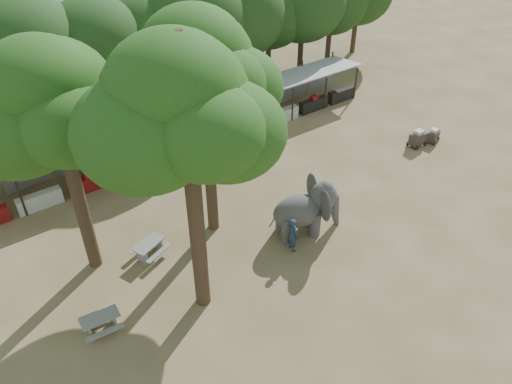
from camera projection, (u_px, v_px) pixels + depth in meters
ground at (335, 270)px, 23.50m from camera, size 100.00×100.00×0.00m
vendor_stalls at (188, 130)px, 31.82m from camera, size 28.00×2.99×2.80m
yard_tree_left at (50, 108)px, 19.03m from camera, size 7.10×6.90×11.02m
yard_tree_center at (180, 113)px, 16.57m from camera, size 7.10×6.90×12.04m
yard_tree_back at (198, 71)px, 20.97m from camera, size 7.10×6.90×11.36m
backdrop_trees at (144, 40)px, 32.60m from camera, size 46.46×5.95×8.33m
elephant at (307, 209)px, 24.92m from camera, size 3.87×2.85×2.87m
handler at (293, 235)px, 24.08m from camera, size 0.50×0.72×1.91m
picnic_table_near at (101, 321)px, 20.46m from camera, size 1.66×1.51×0.78m
picnic_table_far at (150, 247)px, 24.00m from camera, size 1.99×1.91×0.79m
cart_front at (418, 138)px, 32.18m from camera, size 1.19×0.80×1.14m
cart_back at (433, 135)px, 32.66m from camera, size 1.11×0.88×0.95m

